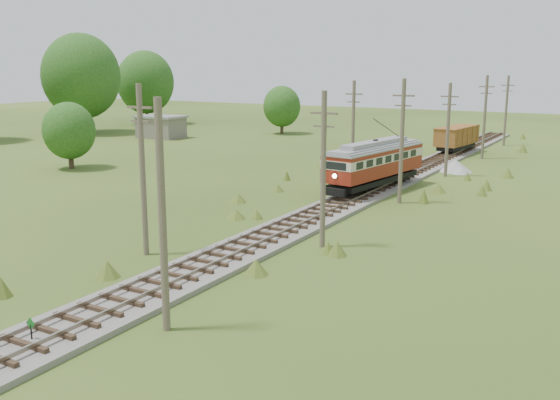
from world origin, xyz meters
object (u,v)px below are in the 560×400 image
Objects in this scene: switch_marker at (31,329)px; gondola at (457,137)px; streetcar at (375,161)px; gravel_pile at (456,166)px.

gondola is at bearing 89.80° from switch_marker.
streetcar reaches higher than gondola.
streetcar is at bearing 89.65° from switch_marker.
gondola is (0.00, 25.17, -0.56)m from streetcar.
switch_marker is 0.09× the size of streetcar.
switch_marker is at bearing -83.74° from gondola.
switch_marker is 0.13× the size of gondola.
streetcar is at bearing -83.54° from gondola.
gravel_pile is at bearing 83.89° from streetcar.
gravel_pile is (3.43, 45.35, -0.09)m from switch_marker.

